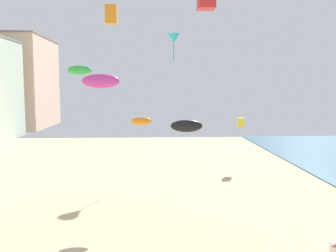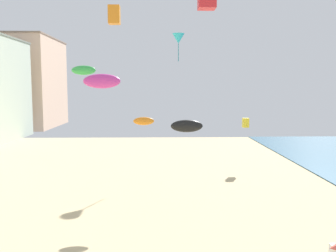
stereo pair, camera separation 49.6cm
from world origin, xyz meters
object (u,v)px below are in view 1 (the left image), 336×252
object	(u,v)px
kite_cyan_delta	(174,39)
kite_magenta_parafoil	(101,81)
kite_orange_box	(111,15)
kite_black_parafoil	(187,126)
kite_orange_parafoil_3	(141,121)
kite_yellow_box	(241,123)
kite_green_parafoil	(79,70)

from	to	relation	value
kite_cyan_delta	kite_magenta_parafoil	bearing A→B (deg)	-105.18
kite_cyan_delta	kite_orange_box	world-z (taller)	kite_orange_box
kite_cyan_delta	kite_black_parafoil	size ratio (longest dim) A/B	1.78
kite_orange_parafoil_3	kite_orange_box	size ratio (longest dim) A/B	1.13
kite_cyan_delta	kite_yellow_box	xyz separation A→B (m)	(7.59, -2.59, -9.75)
kite_green_parafoil	kite_orange_box	distance (m)	7.72
kite_yellow_box	kite_black_parafoil	size ratio (longest dim) A/B	0.58
kite_orange_parafoil_3	kite_orange_box	xyz separation A→B (m)	(-2.32, 1.68, 8.19)
kite_green_parafoil	kite_orange_parafoil_3	bearing A→B (deg)	-50.58
kite_yellow_box	kite_orange_parafoil_3	distance (m)	17.67
kite_magenta_parafoil	kite_orange_parafoil_3	size ratio (longest dim) A/B	1.44
kite_green_parafoil	kite_cyan_delta	xyz separation A→B (m)	(9.39, 9.11, 4.12)
kite_black_parafoil	kite_magenta_parafoil	bearing A→B (deg)	159.13
kite_black_parafoil	kite_orange_parafoil_3	xyz separation A→B (m)	(-2.75, 7.07, -0.36)
kite_cyan_delta	kite_orange_parafoil_3	world-z (taller)	kite_cyan_delta
kite_green_parafoil	kite_black_parafoil	world-z (taller)	kite_green_parafoil
kite_green_parafoil	kite_magenta_parafoil	bearing A→B (deg)	-73.80
kite_yellow_box	kite_cyan_delta	bearing A→B (deg)	161.11
kite_black_parafoil	kite_magenta_parafoil	world-z (taller)	kite_magenta_parafoil
kite_yellow_box	kite_orange_parafoil_3	bearing A→B (deg)	-128.94
kite_cyan_delta	kite_orange_box	bearing A→B (deg)	-111.64
kite_orange_parafoil_3	kite_orange_box	distance (m)	8.68
kite_black_parafoil	kite_magenta_parafoil	size ratio (longest dim) A/B	0.80
kite_green_parafoil	kite_magenta_parafoil	distance (m)	12.89
kite_cyan_delta	kite_yellow_box	size ratio (longest dim) A/B	3.06
kite_green_parafoil	kite_orange_parafoil_3	size ratio (longest dim) A/B	1.43
kite_magenta_parafoil	kite_orange_parafoil_3	world-z (taller)	kite_magenta_parafoil
kite_black_parafoil	kite_orange_parafoil_3	world-z (taller)	kite_black_parafoil
kite_cyan_delta	kite_black_parafoil	distance (m)	24.68
kite_yellow_box	kite_magenta_parafoil	bearing A→B (deg)	-125.43
kite_cyan_delta	kite_magenta_parafoil	distance (m)	22.83
kite_black_parafoil	kite_magenta_parafoil	distance (m)	6.02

